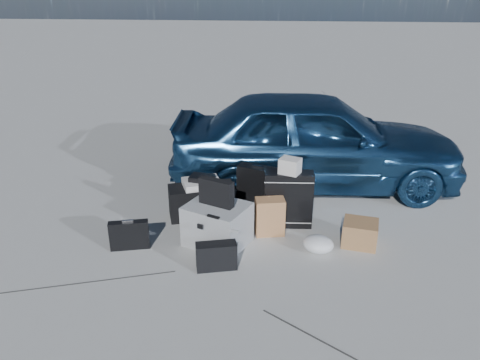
% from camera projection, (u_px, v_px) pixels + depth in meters
% --- Properties ---
extents(ground, '(60.00, 60.00, 0.00)m').
position_uv_depth(ground, '(243.00, 262.00, 4.81)').
color(ground, '#A1A29D').
rests_on(ground, ground).
extents(car, '(3.98, 1.78, 1.33)m').
position_uv_depth(car, '(315.00, 139.00, 6.40)').
color(car, '#245282').
rests_on(car, ground).
extents(pelican_case, '(0.79, 0.73, 0.46)m').
position_uv_depth(pelican_case, '(217.00, 224.00, 5.08)').
color(pelican_case, '#A5A8AB').
rests_on(pelican_case, ground).
extents(laptop_bag, '(0.39, 0.25, 0.29)m').
position_uv_depth(laptop_bag, '(216.00, 192.00, 4.94)').
color(laptop_bag, black).
rests_on(laptop_bag, pelican_case).
extents(briefcase, '(0.43, 0.19, 0.32)m').
position_uv_depth(briefcase, '(129.00, 235.00, 5.00)').
color(briefcase, black).
rests_on(briefcase, ground).
extents(suitcase_left, '(0.51, 0.32, 0.62)m').
position_uv_depth(suitcase_left, '(257.00, 191.00, 5.69)').
color(suitcase_left, black).
rests_on(suitcase_left, ground).
extents(suitcase_right, '(0.57, 0.23, 0.67)m').
position_uv_depth(suitcase_right, '(288.00, 199.00, 5.41)').
color(suitcase_right, black).
rests_on(suitcase_right, ground).
extents(white_carton, '(0.27, 0.25, 0.18)m').
position_uv_depth(white_carton, '(290.00, 166.00, 5.23)').
color(white_carton, beige).
rests_on(white_carton, suitcase_right).
extents(duffel_bag, '(0.85, 0.56, 0.39)m').
position_uv_depth(duffel_bag, '(202.00, 201.00, 5.69)').
color(duffel_bag, black).
rests_on(duffel_bag, ground).
extents(flat_box_white, '(0.52, 0.46, 0.08)m').
position_uv_depth(flat_box_white, '(201.00, 183.00, 5.61)').
color(flat_box_white, beige).
rests_on(flat_box_white, duffel_bag).
extents(flat_box_black, '(0.31, 0.24, 0.06)m').
position_uv_depth(flat_box_black, '(202.00, 178.00, 5.57)').
color(flat_box_black, black).
rests_on(flat_box_black, flat_box_white).
extents(kraft_bag, '(0.35, 0.25, 0.43)m').
position_uv_depth(kraft_bag, '(270.00, 217.00, 5.27)').
color(kraft_bag, '#A57547').
rests_on(kraft_bag, ground).
extents(cardboard_box, '(0.42, 0.39, 0.27)m').
position_uv_depth(cardboard_box, '(360.00, 233.00, 5.08)').
color(cardboard_box, olive).
rests_on(cardboard_box, ground).
extents(plastic_bag, '(0.37, 0.33, 0.18)m').
position_uv_depth(plastic_bag, '(318.00, 244.00, 4.96)').
color(plastic_bag, silver).
rests_on(plastic_bag, ground).
extents(messenger_bag, '(0.43, 0.24, 0.28)m').
position_uv_depth(messenger_bag, '(216.00, 256.00, 4.66)').
color(messenger_bag, black).
rests_on(messenger_bag, ground).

